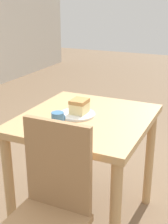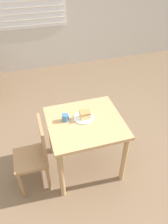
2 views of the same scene
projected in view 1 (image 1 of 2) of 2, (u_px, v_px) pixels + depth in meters
The scene contains 5 objects.
dining_table_near at pixel (86, 136), 1.97m from camera, with size 0.84×0.77×0.77m.
chair_near_window at pixel (48, 212), 1.47m from camera, with size 0.37×0.37×0.94m.
plate at pixel (77, 114), 1.94m from camera, with size 0.23×0.23×0.01m.
cake_slice at pixel (79, 106), 1.93m from camera, with size 0.11×0.10×0.09m.
coffee_mug at pixel (58, 119), 1.76m from camera, with size 0.08×0.07×0.08m.
Camera 1 is at (-1.53, -0.62, 1.46)m, focal length 50.00 mm.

